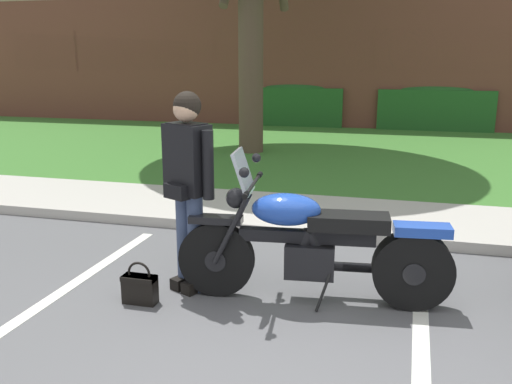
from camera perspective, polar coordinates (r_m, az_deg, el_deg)
The scene contains 12 objects.
ground_plane at distance 3.68m, azimuth 3.20°, elevation -18.67°, with size 140.00×140.00×0.00m, color #565659.
curb_strip at distance 6.14m, azimuth 8.43°, elevation -4.37°, with size 60.00×0.20×0.12m, color #B7B2A8.
concrete_walk at distance 6.95m, azimuth 9.23°, elevation -2.37°, with size 60.00×1.50×0.08m, color #B7B2A8.
grass_lawn at distance 11.51m, azimuth 11.58°, elevation 4.02°, with size 60.00×7.85×0.06m, color #3D752D.
stall_stripe_0 at distance 4.69m, azimuth -23.61°, elevation -12.23°, with size 0.12×4.40×0.01m, color silver.
stall_stripe_1 at distance 3.81m, azimuth 16.79°, elevation -18.04°, with size 0.12×4.40×0.01m, color silver.
motorcycle at distance 4.50m, azimuth 6.92°, elevation -5.51°, with size 2.24×0.82×1.26m.
rider_person at distance 4.61m, azimuth -7.08°, elevation 1.47°, with size 0.53×0.39×1.70m.
handbag at distance 4.66m, azimuth -11.98°, elevation -9.58°, with size 0.28×0.13×0.36m.
hedge_left at distance 15.61m, azimuth 4.18°, elevation 9.16°, with size 2.67×0.90×1.24m.
hedge_center_left at distance 15.37m, azimuth 18.05°, elevation 8.44°, with size 2.92×0.90×1.24m.
brick_building at distance 20.62m, azimuth 12.91°, elevation 13.78°, with size 25.82×11.40×3.98m.
Camera 1 is at (0.60, -3.04, 1.99)m, focal length 38.54 mm.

